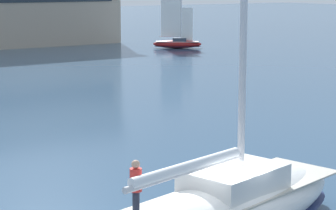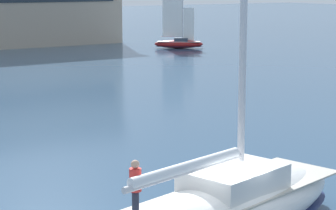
% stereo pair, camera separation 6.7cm
% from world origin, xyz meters
% --- Properties ---
extents(sailboat_main, '(11.85, 5.54, 15.70)m').
position_xyz_m(sailboat_main, '(0.03, 0.01, 1.06)').
color(sailboat_main, white).
rests_on(sailboat_main, ground).
extents(sailboat_moored_outer_mooring, '(5.97, 5.29, 8.61)m').
position_xyz_m(sailboat_moored_outer_mooring, '(36.02, 52.87, 0.74)').
color(sailboat_moored_outer_mooring, maroon).
rests_on(sailboat_moored_outer_mooring, ground).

